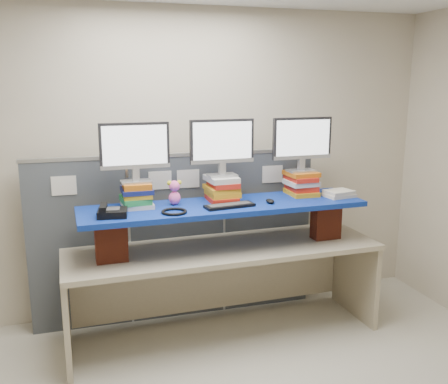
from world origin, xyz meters
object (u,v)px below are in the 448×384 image
object	(u,v)px
monitor_left	(135,149)
monitor_center	(222,144)
blue_board	(224,206)
monitor_right	(302,141)
desk_phone	(111,212)
keyboard	(230,206)
desk	(224,265)

from	to	relation	value
monitor_left	monitor_center	distance (m)	0.71
blue_board	monitor_left	world-z (taller)	monitor_left
monitor_right	desk_phone	distance (m)	1.74
monitor_center	monitor_right	bearing A→B (deg)	0.00
blue_board	desk_phone	xyz separation A→B (m)	(-0.91, -0.13, 0.05)
monitor_center	monitor_left	bearing A→B (deg)	-180.00
keyboard	desk_phone	world-z (taller)	desk_phone
desk	keyboard	xyz separation A→B (m)	(0.01, -0.11, 0.54)
monitor_left	monitor_center	xyz separation A→B (m)	(0.71, 0.02, 0.01)
monitor_right	keyboard	bearing A→B (deg)	-162.56
keyboard	desk_phone	distance (m)	0.92
monitor_left	keyboard	bearing A→B (deg)	-18.40
desk	monitor_center	bearing A→B (deg)	79.50
monitor_left	desk_phone	xyz separation A→B (m)	(-0.22, -0.23, -0.43)
keyboard	monitor_center	bearing A→B (deg)	80.28
desk	blue_board	xyz separation A→B (m)	(-0.00, 0.00, 0.51)
desk	monitor_center	distance (m)	1.01
monitor_left	desk_phone	world-z (taller)	monitor_left
monitor_center	keyboard	bearing A→B (deg)	-93.13
desk	monitor_left	size ratio (longest dim) A/B	4.85
desk	desk_phone	xyz separation A→B (m)	(-0.91, -0.13, 0.56)
desk	monitor_left	distance (m)	1.22
monitor_right	desk	bearing A→B (deg)	-171.01
keyboard	monitor_left	bearing A→B (deg)	155.01
monitor_center	keyboard	xyz separation A→B (m)	(-0.01, -0.23, -0.46)
desk	blue_board	world-z (taller)	blue_board
desk	monitor_center	xyz separation A→B (m)	(0.02, 0.12, 1.00)
desk_phone	keyboard	bearing A→B (deg)	8.84
blue_board	monitor_left	bearing A→B (deg)	170.25
desk	keyboard	bearing A→B (deg)	-85.35
keyboard	desk_phone	xyz separation A→B (m)	(-0.92, -0.02, 0.02)
monitor_right	desk_phone	bearing A→B (deg)	-172.27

